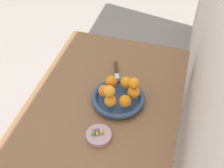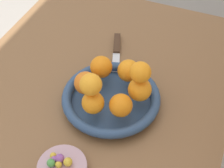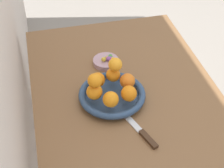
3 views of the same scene
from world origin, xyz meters
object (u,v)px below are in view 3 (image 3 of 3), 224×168
Objects in this scene: candy_ball_0 at (110,56)px; candy_ball_5 at (111,58)px; dining_table at (125,107)px; candy_ball_2 at (113,59)px; orange_0 at (113,75)px; orange_6 at (95,81)px; orange_5 at (127,81)px; fruit_bowl at (112,95)px; orange_2 at (94,92)px; orange_1 at (98,80)px; orange_4 at (129,93)px; orange_7 at (115,64)px; knife at (138,128)px; candy_ball_3 at (108,59)px; candy_ball_1 at (107,58)px; candy_dish at (106,62)px; candy_ball_4 at (104,59)px; orange_3 at (111,99)px.

candy_ball_0 is 1.21× the size of candy_ball_5.
dining_table is 69.92× the size of candy_ball_2.
dining_table is 0.17m from orange_0.
orange_6 reaches higher than candy_ball_5.
fruit_bowl is at bearing 102.79° from orange_5.
orange_2 reaches higher than fruit_bowl.
orange_1 is 0.96× the size of orange_4.
orange_1 reaches higher than candy_ball_2.
orange_6 is 0.13m from orange_7.
knife is (-0.16, -0.13, -0.07)m from orange_2.
fruit_bowl is 0.12m from orange_7.
candy_ball_3 is (0.24, -0.11, -0.04)m from orange_2.
dining_table is at bearing -128.92° from orange_7.
candy_ball_1 and candy_ball_5 have the same top height.
orange_1 reaches higher than candy_ball_3.
candy_ball_5 is at bearing -102.64° from candy_dish.
candy_ball_0 reaches higher than candy_ball_1.
orange_5 is (-0.05, -0.04, 0.00)m from orange_0.
dining_table is 19.80× the size of orange_7.
orange_1 is 0.22m from candy_ball_0.
orange_7 reaches higher than orange_4.
orange_5 is 0.24× the size of knife.
orange_4 is at bearing -179.57° from candy_ball_0.
dining_table is at bearing -4.93° from orange_5.
candy_ball_5 is at bearing 5.17° from dining_table.
candy_dish is 0.21m from orange_7.
orange_5 is at bearing -170.19° from candy_dish.
candy_dish reaches higher than dining_table.
candy_dish is at bearing 107.82° from candy_ball_0.
dining_table is 70.26× the size of candy_ball_1.
orange_1 is 0.19m from candy_ball_4.
orange_3 is 0.15m from knife.
knife is (-0.41, -0.01, -0.02)m from candy_ball_5.
orange_7 is 2.84× the size of candy_ball_0.
candy_ball_5 is (0.28, 0.00, -0.04)m from orange_4.
orange_6 is at bearing 160.61° from candy_ball_4.
orange_1 is at bearing 152.94° from candy_ball_0.
orange_4 reaches higher than dining_table.
candy_ball_3 is at bearing -23.84° from orange_6.
candy_ball_3 reaches higher than knife.
candy_ball_1 is (0.19, -0.08, -0.04)m from orange_1.
candy_ball_1 is at bearing -7.97° from fruit_bowl.
orange_3 is 0.32m from candy_ball_0.
fruit_bowl is 4.48× the size of orange_1.
candy_ball_1 is at bearing 3.77° from orange_4.
candy_ball_3 reaches higher than candy_ball_2.
orange_0 is 0.15m from orange_3.
orange_3 is at bearing 166.95° from candy_ball_0.
candy_ball_3 is at bearing -135.98° from candy_dish.
candy_ball_0 is (0.22, 0.01, -0.04)m from orange_5.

